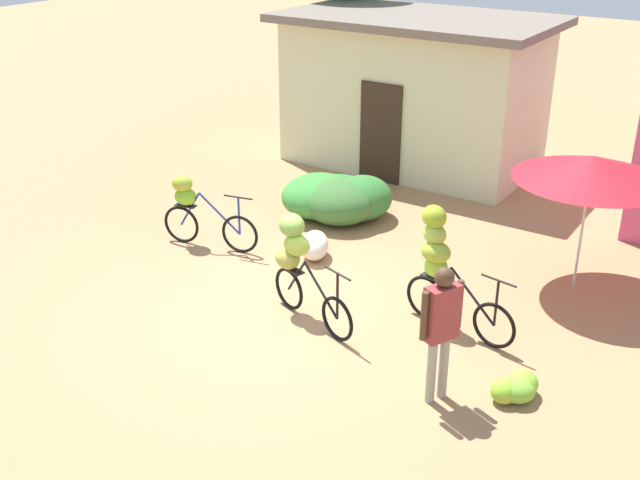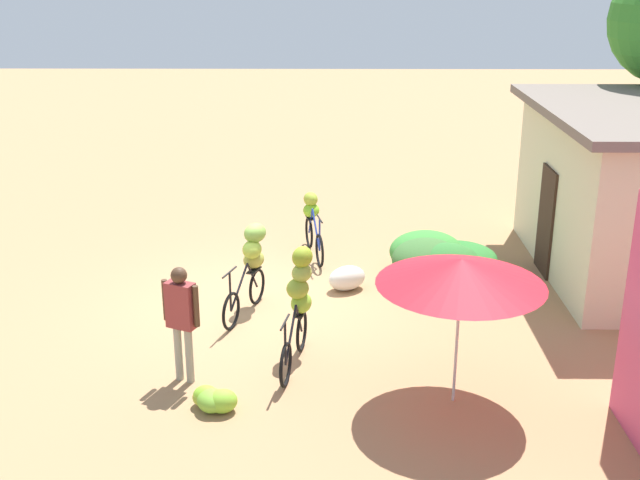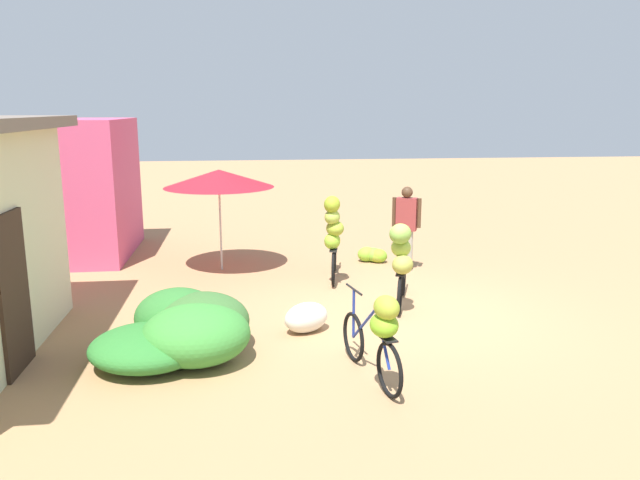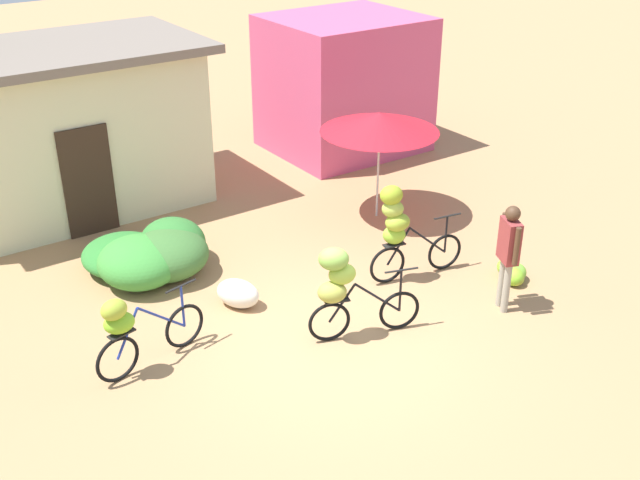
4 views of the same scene
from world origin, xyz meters
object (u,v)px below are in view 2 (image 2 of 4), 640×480
object	(u,v)px
bicycle_center_loaded	(299,297)
produce_sack	(347,278)
building_low	(625,191)
bicycle_leftmost	(312,220)
person_vendor	(181,312)
banana_pile_on_ground	(212,399)
market_umbrella	(461,272)
bicycle_near_pile	(251,259)

from	to	relation	value
bicycle_center_loaded	produce_sack	xyz separation A→B (m)	(-2.52, 0.76, -0.73)
building_low	bicycle_leftmost	distance (m)	5.87
bicycle_center_loaded	produce_sack	world-z (taller)	bicycle_center_loaded
produce_sack	person_vendor	xyz separation A→B (m)	(3.26, -2.34, 0.83)
banana_pile_on_ground	person_vendor	world-z (taller)	person_vendor
bicycle_center_loaded	produce_sack	bearing A→B (deg)	163.18
market_umbrella	bicycle_center_loaded	world-z (taller)	market_umbrella
bicycle_leftmost	banana_pile_on_ground	world-z (taller)	bicycle_leftmost
bicycle_near_pile	bicycle_center_loaded	size ratio (longest dim) A/B	0.95
bicycle_near_pile	bicycle_center_loaded	distance (m)	1.93
building_low	bicycle_near_pile	size ratio (longest dim) A/B	3.41
bicycle_leftmost	bicycle_center_loaded	world-z (taller)	bicycle_center_loaded
bicycle_near_pile	produce_sack	size ratio (longest dim) A/B	2.30
bicycle_center_loaded	produce_sack	size ratio (longest dim) A/B	2.42
building_low	banana_pile_on_ground	distance (m)	8.61
market_umbrella	bicycle_leftmost	world-z (taller)	market_umbrella
building_low	bicycle_center_loaded	world-z (taller)	building_low
market_umbrella	bicycle_near_pile	size ratio (longest dim) A/B	1.35
building_low	bicycle_center_loaded	xyz separation A→B (m)	(3.42, -5.83, -0.62)
bicycle_near_pile	person_vendor	bearing A→B (deg)	-16.47
building_low	person_vendor	world-z (taller)	building_low
building_low	bicycle_near_pile	distance (m)	6.93
market_umbrella	produce_sack	bearing A→B (deg)	-160.33
bicycle_near_pile	person_vendor	xyz separation A→B (m)	(2.46, -0.73, 0.17)
market_umbrella	person_vendor	xyz separation A→B (m)	(-0.50, -3.68, -0.81)
building_low	bicycle_leftmost	size ratio (longest dim) A/B	3.21
bicycle_leftmost	produce_sack	world-z (taller)	bicycle_leftmost
bicycle_center_loaded	person_vendor	size ratio (longest dim) A/B	0.99
market_umbrella	person_vendor	world-z (taller)	market_umbrella
bicycle_leftmost	bicycle_near_pile	distance (m)	2.88
building_low	market_umbrella	distance (m)	5.97
bicycle_leftmost	produce_sack	size ratio (longest dim) A/B	2.44
banana_pile_on_ground	bicycle_leftmost	bearing A→B (deg)	168.51
person_vendor	market_umbrella	bearing A→B (deg)	82.24
bicycle_leftmost	banana_pile_on_ground	distance (m)	6.07
bicycle_leftmost	produce_sack	xyz separation A→B (m)	(1.91, 0.65, -0.46)
bicycle_leftmost	bicycle_center_loaded	distance (m)	4.45
bicycle_near_pile	market_umbrella	bearing A→B (deg)	44.94
bicycle_center_loaded	banana_pile_on_ground	distance (m)	2.01
market_umbrella	banana_pile_on_ground	distance (m)	3.64
banana_pile_on_ground	building_low	bearing A→B (deg)	125.38
bicycle_center_loaded	banana_pile_on_ground	size ratio (longest dim) A/B	2.46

